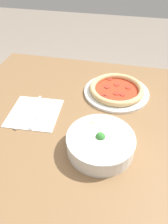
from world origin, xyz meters
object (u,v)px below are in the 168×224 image
bowl (100,142)px  knife (30,110)px  fork (42,113)px  pizza (116,90)px

bowl → knife: bearing=-23.6°
fork → knife: same height
fork → bowl: bearing=68.4°
fork → knife: (0.05, -0.01, -0.00)m
bowl → fork: bearing=-26.5°
pizza → fork: bearing=36.9°
bowl → fork: 0.30m
knife → pizza: bearing=126.1°
fork → pizza: bearing=131.7°
pizza → knife: pizza is taller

